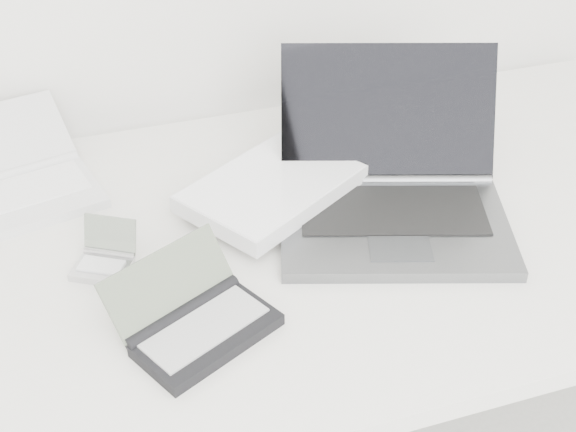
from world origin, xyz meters
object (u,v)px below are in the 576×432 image
object	(u,v)px
desk	(298,252)
netbook_open_white	(18,182)
laptop_large	(347,191)
palmtop_charcoal	(196,321)

from	to	relation	value
desk	netbook_open_white	xyz separation A→B (m)	(-0.41, 0.25, 0.07)
laptop_large	palmtop_charcoal	size ratio (longest dim) A/B	2.37
palmtop_charcoal	laptop_large	bearing A→B (deg)	7.99
laptop_large	palmtop_charcoal	xyz separation A→B (m)	(-0.30, -0.20, -0.02)
laptop_large	palmtop_charcoal	distance (m)	0.36
desk	laptop_large	distance (m)	0.13
desk	laptop_large	xyz separation A→B (m)	(0.09, 0.03, 0.08)
desk	palmtop_charcoal	world-z (taller)	palmtop_charcoal
laptop_large	netbook_open_white	world-z (taller)	laptop_large
netbook_open_white	palmtop_charcoal	bearing A→B (deg)	-76.37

